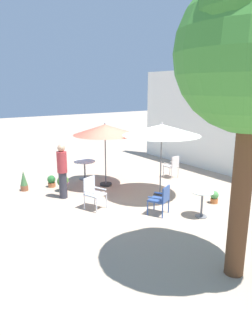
{
  "coord_description": "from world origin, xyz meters",
  "views": [
    {
      "loc": [
        8.15,
        -5.87,
        3.53
      ],
      "look_at": [
        0.0,
        -0.23,
        0.95
      ],
      "focal_mm": 33.34,
      "sensor_mm": 36.0,
      "label": 1
    }
  ],
  "objects_px": {
    "potted_plant_2": "(52,181)",
    "potted_plant_3": "(24,181)",
    "patio_chair_0": "(173,165)",
    "potted_plant_1": "(214,197)",
    "patio_chair_1": "(93,191)",
    "standing_person": "(62,170)",
    "cafe_table_0": "(202,200)",
    "patio_umbrella_1": "(105,130)",
    "cafe_table_1": "(85,167)",
    "patio_chair_2": "(161,198)",
    "patio_umbrella_0": "(162,130)",
    "potted_plant_0": "(63,182)"
  },
  "relations": [
    {
      "from": "patio_chair_0",
      "to": "patio_chair_1",
      "type": "distance_m",
      "value": 4.31
    },
    {
      "from": "patio_umbrella_1",
      "to": "cafe_table_1",
      "type": "height_order",
      "value": "patio_umbrella_1"
    },
    {
      "from": "patio_chair_0",
      "to": "standing_person",
      "type": "relative_size",
      "value": 0.5
    },
    {
      "from": "potted_plant_3",
      "to": "potted_plant_1",
      "type": "bearing_deg",
      "value": 44.32
    },
    {
      "from": "cafe_table_0",
      "to": "potted_plant_2",
      "type": "distance_m",
      "value": 5.53
    },
    {
      "from": "potted_plant_1",
      "to": "standing_person",
      "type": "xyz_separation_m",
      "value": [
        -3.14,
        -3.68,
        0.72
      ]
    },
    {
      "from": "standing_person",
      "to": "patio_umbrella_1",
      "type": "bearing_deg",
      "value": 101.07
    },
    {
      "from": "patio_umbrella_1",
      "to": "cafe_table_1",
      "type": "bearing_deg",
      "value": -167.65
    },
    {
      "from": "patio_umbrella_1",
      "to": "standing_person",
      "type": "height_order",
      "value": "patio_umbrella_1"
    },
    {
      "from": "cafe_table_1",
      "to": "standing_person",
      "type": "distance_m",
      "value": 2.24
    },
    {
      "from": "cafe_table_0",
      "to": "standing_person",
      "type": "height_order",
      "value": "standing_person"
    },
    {
      "from": "patio_chair_1",
      "to": "potted_plant_1",
      "type": "height_order",
      "value": "patio_chair_1"
    },
    {
      "from": "potted_plant_1",
      "to": "potted_plant_3",
      "type": "xyz_separation_m",
      "value": [
        -4.61,
        -4.51,
        0.14
      ]
    },
    {
      "from": "patio_chair_1",
      "to": "potted_plant_1",
      "type": "distance_m",
      "value": 3.78
    },
    {
      "from": "patio_umbrella_1",
      "to": "potted_plant_1",
      "type": "relative_size",
      "value": 5.85
    },
    {
      "from": "cafe_table_1",
      "to": "patio_chair_2",
      "type": "height_order",
      "value": "patio_chair_2"
    },
    {
      "from": "cafe_table_1",
      "to": "potted_plant_1",
      "type": "bearing_deg",
      "value": 24.22
    },
    {
      "from": "patio_chair_0",
      "to": "potted_plant_2",
      "type": "bearing_deg",
      "value": -110.08
    },
    {
      "from": "patio_umbrella_0",
      "to": "patio_umbrella_1",
      "type": "height_order",
      "value": "patio_umbrella_0"
    },
    {
      "from": "patio_umbrella_1",
      "to": "cafe_table_1",
      "type": "distance_m",
      "value": 1.95
    },
    {
      "from": "cafe_table_1",
      "to": "potted_plant_3",
      "type": "height_order",
      "value": "cafe_table_1"
    },
    {
      "from": "cafe_table_1",
      "to": "potted_plant_2",
      "type": "relative_size",
      "value": 1.92
    },
    {
      "from": "patio_chair_0",
      "to": "standing_person",
      "type": "distance_m",
      "value": 4.57
    },
    {
      "from": "patio_chair_1",
      "to": "patio_chair_2",
      "type": "height_order",
      "value": "patio_chair_1"
    },
    {
      "from": "potted_plant_1",
      "to": "standing_person",
      "type": "bearing_deg",
      "value": -130.47
    },
    {
      "from": "patio_chair_1",
      "to": "potted_plant_3",
      "type": "xyz_separation_m",
      "value": [
        -2.83,
        -1.19,
        -0.2
      ]
    },
    {
      "from": "patio_chair_2",
      "to": "patio_chair_0",
      "type": "bearing_deg",
      "value": 132.31
    },
    {
      "from": "cafe_table_0",
      "to": "cafe_table_1",
      "type": "xyz_separation_m",
      "value": [
        -5.17,
        -0.96,
        -0.0
      ]
    },
    {
      "from": "patio_umbrella_0",
      "to": "cafe_table_1",
      "type": "bearing_deg",
      "value": -161.46
    },
    {
      "from": "cafe_table_0",
      "to": "cafe_table_1",
      "type": "height_order",
      "value": "cafe_table_0"
    },
    {
      "from": "patio_chair_0",
      "to": "patio_umbrella_1",
      "type": "bearing_deg",
      "value": -103.55
    },
    {
      "from": "cafe_table_0",
      "to": "patio_chair_1",
      "type": "bearing_deg",
      "value": -136.5
    },
    {
      "from": "patio_umbrella_1",
      "to": "patio_chair_2",
      "type": "distance_m",
      "value": 3.58
    },
    {
      "from": "potted_plant_0",
      "to": "potted_plant_3",
      "type": "height_order",
      "value": "potted_plant_3"
    },
    {
      "from": "potted_plant_1",
      "to": "patio_chair_2",
      "type": "bearing_deg",
      "value": -97.88
    },
    {
      "from": "cafe_table_1",
      "to": "potted_plant_0",
      "type": "bearing_deg",
      "value": -55.69
    },
    {
      "from": "potted_plant_0",
      "to": "potted_plant_1",
      "type": "height_order",
      "value": "potted_plant_0"
    },
    {
      "from": "cafe_table_1",
      "to": "potted_plant_3",
      "type": "relative_size",
      "value": 1.17
    },
    {
      "from": "patio_chair_2",
      "to": "potted_plant_3",
      "type": "height_order",
      "value": "patio_chair_2"
    },
    {
      "from": "potted_plant_1",
      "to": "standing_person",
      "type": "relative_size",
      "value": 0.22
    },
    {
      "from": "patio_chair_1",
      "to": "patio_chair_2",
      "type": "relative_size",
      "value": 1.12
    },
    {
      "from": "patio_umbrella_1",
      "to": "patio_chair_1",
      "type": "distance_m",
      "value": 2.71
    },
    {
      "from": "standing_person",
      "to": "patio_chair_2",
      "type": "bearing_deg",
      "value": 30.9
    },
    {
      "from": "cafe_table_1",
      "to": "patio_umbrella_0",
      "type": "bearing_deg",
      "value": 18.54
    },
    {
      "from": "potted_plant_2",
      "to": "potted_plant_3",
      "type": "height_order",
      "value": "potted_plant_3"
    },
    {
      "from": "patio_umbrella_0",
      "to": "patio_chair_2",
      "type": "bearing_deg",
      "value": -39.77
    },
    {
      "from": "potted_plant_3",
      "to": "standing_person",
      "type": "height_order",
      "value": "standing_person"
    },
    {
      "from": "patio_chair_2",
      "to": "potted_plant_0",
      "type": "bearing_deg",
      "value": -157.64
    },
    {
      "from": "cafe_table_0",
      "to": "patio_chair_1",
      "type": "relative_size",
      "value": 0.79
    },
    {
      "from": "patio_umbrella_1",
      "to": "patio_chair_2",
      "type": "xyz_separation_m",
      "value": [
        3.23,
        -0.12,
        -1.56
      ]
    }
  ]
}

